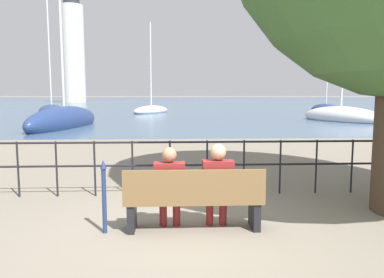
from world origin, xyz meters
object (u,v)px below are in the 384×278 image
sailboat_4 (151,110)px  harbor_lighthouse (73,48)px  sailboat_3 (341,117)px  sailboat_1 (52,111)px  sailboat_0 (64,121)px  sailboat_2 (326,110)px  seated_person_left (170,184)px  seated_person_right (218,182)px  park_bench (194,200)px  closed_umbrella (104,192)px

sailboat_4 → harbor_lighthouse: (-22.65, 57.02, 13.24)m
sailboat_3 → sailboat_1: bearing=134.1°
sailboat_0 → sailboat_2: sailboat_2 is taller
sailboat_2 → seated_person_left: bearing=-114.9°
seated_person_left → sailboat_1: (-11.44, 30.75, -0.30)m
sailboat_0 → seated_person_left: bearing=-60.3°
sailboat_0 → sailboat_2: size_ratio=0.83×
sailboat_1 → sailboat_3: sailboat_1 is taller
seated_person_right → sailboat_1: bearing=111.5°
seated_person_left → sailboat_4: size_ratio=0.12×
park_bench → seated_person_left: seated_person_left is taller
closed_umbrella → sailboat_2: sailboat_2 is taller
park_bench → seated_person_right: bearing=12.8°
sailboat_3 → harbor_lighthouse: harbor_lighthouse is taller
closed_umbrella → sailboat_1: sailboat_1 is taller
park_bench → sailboat_1: bearing=110.9°
park_bench → seated_person_left: (-0.34, 0.08, 0.22)m
sailboat_1 → seated_person_left: bearing=-91.1°
seated_person_left → closed_umbrella: 0.91m
closed_umbrella → sailboat_0: size_ratio=0.12×
closed_umbrella → sailboat_2: size_ratio=0.10×
seated_person_left → sailboat_3: size_ratio=0.16×
seated_person_left → sailboat_3: (12.20, 21.45, -0.33)m
sailboat_2 → sailboat_4: 18.01m
sailboat_0 → sailboat_1: bearing=119.7°
sailboat_0 → park_bench: bearing=-59.4°
sailboat_2 → sailboat_3: size_ratio=1.34×
seated_person_right → park_bench: bearing=-167.2°
sailboat_2 → seated_person_right: bearing=-113.9°
sailboat_2 → closed_umbrella: bearing=-116.1°
park_bench → sailboat_1: sailboat_1 is taller
seated_person_left → sailboat_3: bearing=60.4°
closed_umbrella → sailboat_2: bearing=63.1°
sailboat_3 → seated_person_left: bearing=-144.1°
seated_person_left → park_bench: bearing=-13.1°
seated_person_left → sailboat_4: (-2.30, 34.37, -0.38)m
closed_umbrella → sailboat_4: 34.51m
seated_person_left → sailboat_2: bearing=64.3°
sailboat_3 → harbor_lighthouse: (-37.14, 69.94, 13.19)m
sailboat_1 → sailboat_4: bearing=0.1°
seated_person_right → harbor_lighthouse: 95.78m
seated_person_left → sailboat_3: 24.68m
sailboat_2 → sailboat_3: 11.48m
park_bench → sailboat_1: 33.00m
seated_person_left → sailboat_2: (15.61, 32.42, -0.32)m
sailboat_0 → sailboat_2: bearing=44.5°
sailboat_2 → sailboat_3: (-3.41, -10.97, -0.01)m
closed_umbrella → sailboat_3: bearing=58.7°
park_bench → closed_umbrella: size_ratio=1.90×
seated_person_left → harbor_lighthouse: harbor_lighthouse is taller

